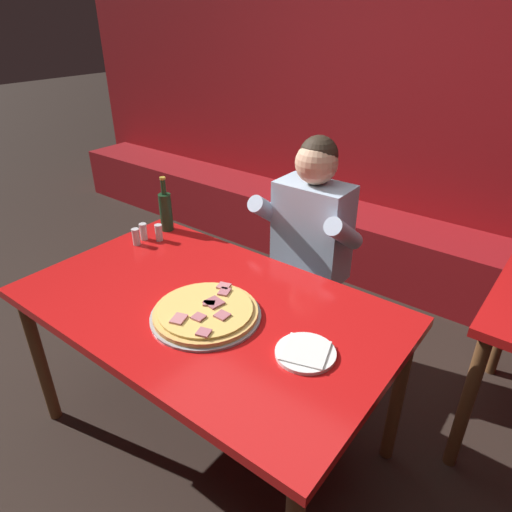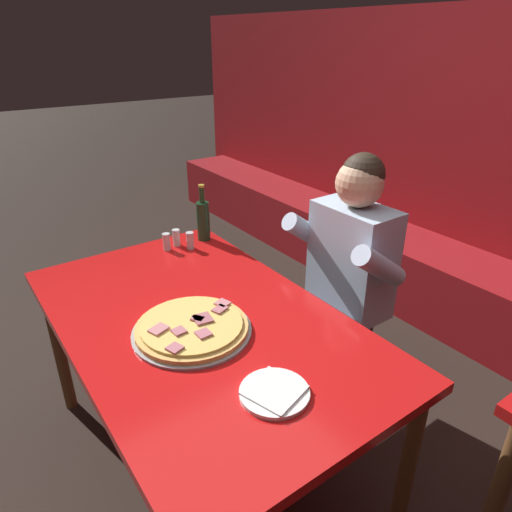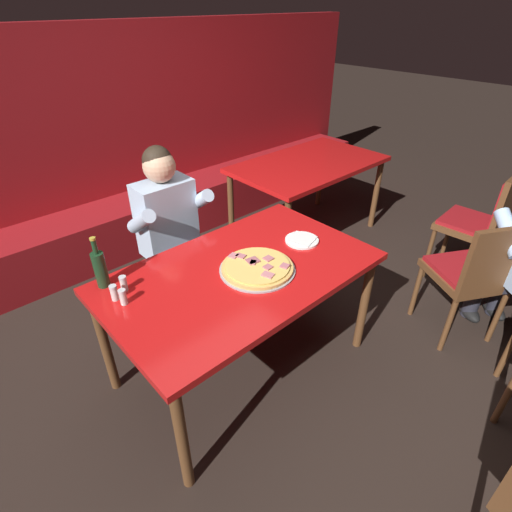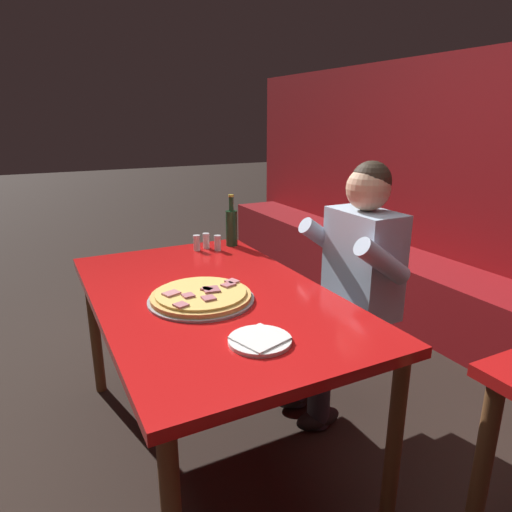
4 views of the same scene
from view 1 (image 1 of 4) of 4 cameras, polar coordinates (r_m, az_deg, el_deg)
The scene contains 11 objects.
ground_plane at distance 2.37m, azimuth -5.32°, elevation -21.21°, with size 24.00×24.00×0.00m, color black.
booth_wall_panel at distance 3.54m, azimuth 19.04°, elevation 13.19°, with size 6.80×0.16×1.90m, color maroon.
booth_bench at distance 3.51m, azimuth 15.37°, elevation 0.88°, with size 6.46×0.48×0.46m, color maroon.
main_dining_table at distance 1.89m, azimuth -6.25°, elevation -7.64°, with size 1.53×0.92×0.76m.
pizza at distance 1.77m, azimuth -6.29°, elevation -7.02°, with size 0.43×0.43×0.05m.
plate_white_paper at distance 1.60m, azimuth 6.21°, elevation -11.90°, with size 0.21×0.21×0.02m.
beer_bottle at distance 2.44m, azimuth -11.21°, elevation 5.61°, with size 0.07×0.07×0.29m.
shaker_black_pepper at distance 2.39m, azimuth -13.88°, elevation 2.90°, with size 0.04×0.04×0.09m.
shaker_parmesan at distance 2.36m, azimuth -12.04°, elevation 2.79°, with size 0.04×0.04×0.09m.
shaker_oregano at distance 2.34m, azimuth -14.76°, elevation 2.25°, with size 0.04×0.04×0.09m.
diner_seated_blue_shirt at distance 2.36m, azimuth 5.85°, elevation 0.79°, with size 0.53×0.53×1.27m.
Camera 1 is at (1.09, -1.08, 1.81)m, focal length 32.00 mm.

